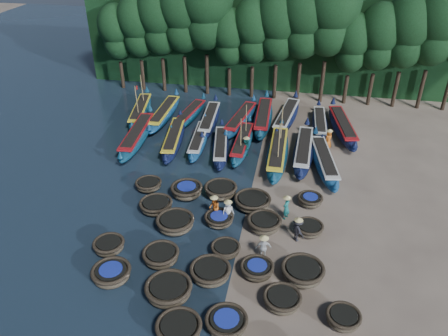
% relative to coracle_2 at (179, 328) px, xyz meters
% --- Properties ---
extents(ground, '(120.00, 120.00, 0.00)m').
position_rel_coracle_2_xyz_m(ground, '(1.71, 9.25, -0.43)').
color(ground, gray).
rests_on(ground, ground).
extents(foliage_wall, '(40.00, 3.00, 10.00)m').
position_rel_coracle_2_xyz_m(foliage_wall, '(1.71, 32.75, 4.57)').
color(foliage_wall, black).
rests_on(foliage_wall, ground).
extents(coracle_2, '(2.16, 2.16, 0.75)m').
position_rel_coracle_2_xyz_m(coracle_2, '(0.00, 0.00, 0.00)').
color(coracle_2, brown).
rests_on(coracle_2, ground).
extents(coracle_3, '(2.03, 2.03, 0.68)m').
position_rel_coracle_2_xyz_m(coracle_3, '(2.06, 0.76, -0.04)').
color(coracle_3, brown).
rests_on(coracle_3, ground).
extents(coracle_5, '(2.55, 2.55, 0.78)m').
position_rel_coracle_2_xyz_m(coracle_5, '(-4.36, 2.66, 0.02)').
color(coracle_5, brown).
rests_on(coracle_5, ground).
extents(coracle_6, '(2.91, 2.91, 0.83)m').
position_rel_coracle_2_xyz_m(coracle_6, '(-1.10, 2.11, 0.04)').
color(coracle_6, brown).
rests_on(coracle_6, ground).
extents(coracle_7, '(2.29, 2.29, 0.78)m').
position_rel_coracle_2_xyz_m(coracle_7, '(0.67, 3.71, 0.02)').
color(coracle_7, brown).
rests_on(coracle_7, ground).
extents(coracle_8, '(2.28, 2.28, 0.70)m').
position_rel_coracle_2_xyz_m(coracle_8, '(4.49, 2.57, -0.03)').
color(coracle_8, brown).
rests_on(coracle_8, ground).
extents(coracle_9, '(2.02, 2.02, 0.67)m').
position_rel_coracle_2_xyz_m(coracle_9, '(7.36, 2.00, -0.05)').
color(coracle_9, brown).
rests_on(coracle_9, ground).
extents(coracle_10, '(1.80, 1.80, 0.71)m').
position_rel_coracle_2_xyz_m(coracle_10, '(-5.39, 4.73, -0.03)').
color(coracle_10, brown).
rests_on(coracle_10, ground).
extents(coracle_11, '(2.13, 2.13, 0.79)m').
position_rel_coracle_2_xyz_m(coracle_11, '(-2.24, 4.42, 0.02)').
color(coracle_11, brown).
rests_on(coracle_11, ground).
extents(coracle_12, '(1.89, 1.89, 0.63)m').
position_rel_coracle_2_xyz_m(coracle_12, '(1.12, 5.68, -0.07)').
color(coracle_12, brown).
rests_on(coracle_12, ground).
extents(coracle_13, '(2.01, 2.01, 0.69)m').
position_rel_coracle_2_xyz_m(coracle_13, '(3.03, 4.42, -0.03)').
color(coracle_13, brown).
rests_on(coracle_13, ground).
extents(coracle_14, '(2.58, 2.58, 0.84)m').
position_rel_coracle_2_xyz_m(coracle_14, '(5.40, 4.58, 0.05)').
color(coracle_14, brown).
rests_on(coracle_14, ground).
extents(coracle_15, '(2.57, 2.57, 0.71)m').
position_rel_coracle_2_xyz_m(coracle_15, '(-3.98, 8.89, -0.03)').
color(coracle_15, brown).
rests_on(coracle_15, ground).
extents(coracle_16, '(2.34, 2.34, 0.84)m').
position_rel_coracle_2_xyz_m(coracle_16, '(-2.25, 7.30, 0.05)').
color(coracle_16, brown).
rests_on(coracle_16, ground).
extents(coracle_17, '(1.86, 1.86, 0.64)m').
position_rel_coracle_2_xyz_m(coracle_17, '(0.24, 8.28, -0.06)').
color(coracle_17, brown).
rests_on(coracle_17, ground).
extents(coracle_18, '(2.12, 2.12, 0.82)m').
position_rel_coracle_2_xyz_m(coracle_18, '(3.01, 8.24, 0.04)').
color(coracle_18, brown).
rests_on(coracle_18, ground).
extents(coracle_19, '(2.03, 2.03, 0.64)m').
position_rel_coracle_2_xyz_m(coracle_19, '(5.68, 8.38, -0.07)').
color(coracle_19, brown).
rests_on(coracle_19, ground).
extents(coracle_20, '(1.83, 1.83, 0.63)m').
position_rel_coracle_2_xyz_m(coracle_20, '(-5.26, 11.17, -0.07)').
color(coracle_20, brown).
rests_on(coracle_20, ground).
extents(coracle_21, '(2.39, 2.39, 0.83)m').
position_rel_coracle_2_xyz_m(coracle_21, '(-2.46, 10.80, 0.05)').
color(coracle_21, brown).
rests_on(coracle_21, ground).
extents(coracle_22, '(2.24, 2.24, 0.82)m').
position_rel_coracle_2_xyz_m(coracle_22, '(-0.22, 11.24, 0.04)').
color(coracle_22, brown).
rests_on(coracle_22, ground).
extents(coracle_23, '(2.58, 2.58, 0.78)m').
position_rel_coracle_2_xyz_m(coracle_23, '(2.03, 10.36, 0.02)').
color(coracle_23, brown).
rests_on(coracle_23, ground).
extents(coracle_24, '(1.87, 1.87, 0.65)m').
position_rel_coracle_2_xyz_m(coracle_24, '(5.69, 11.33, -0.05)').
color(coracle_24, brown).
rests_on(coracle_24, ground).
extents(long_boat_1, '(2.24, 9.06, 1.60)m').
position_rel_coracle_2_xyz_m(long_boat_1, '(-8.45, 17.68, 0.18)').
color(long_boat_1, navy).
rests_on(long_boat_1, ground).
extents(long_boat_2, '(2.44, 8.18, 1.45)m').
position_rel_coracle_2_xyz_m(long_boat_2, '(-5.36, 17.78, 0.12)').
color(long_boat_2, '#0F1538').
rests_on(long_boat_2, ground).
extents(long_boat_3, '(1.78, 7.35, 1.30)m').
position_rel_coracle_2_xyz_m(long_boat_3, '(-3.32, 18.00, 0.06)').
color(long_boat_3, navy).
rests_on(long_boat_3, ground).
extents(long_boat_4, '(2.41, 7.30, 1.30)m').
position_rel_coracle_2_xyz_m(long_boat_4, '(-1.38, 17.23, 0.06)').
color(long_boat_4, '#0F1538').
rests_on(long_boat_4, ground).
extents(long_boat_5, '(1.50, 7.81, 3.32)m').
position_rel_coracle_2_xyz_m(long_boat_5, '(0.22, 18.13, 0.10)').
color(long_boat_5, navy).
rests_on(long_boat_5, ground).
extents(long_boat_6, '(1.65, 9.11, 3.87)m').
position_rel_coracle_2_xyz_m(long_boat_6, '(3.13, 16.85, 0.18)').
color(long_boat_6, navy).
rests_on(long_boat_6, ground).
extents(long_boat_7, '(1.82, 8.72, 1.54)m').
position_rel_coracle_2_xyz_m(long_boat_7, '(5.08, 17.64, 0.15)').
color(long_boat_7, '#0F1538').
rests_on(long_boat_7, ground).
extents(long_boat_8, '(2.84, 8.34, 1.49)m').
position_rel_coracle_2_xyz_m(long_boat_8, '(6.62, 16.32, 0.14)').
color(long_boat_8, navy).
rests_on(long_boat_8, ground).
extents(long_boat_9, '(2.87, 8.36, 3.60)m').
position_rel_coracle_2_xyz_m(long_boat_9, '(-9.91, 22.50, 0.14)').
color(long_boat_9, navy).
rests_on(long_boat_9, ground).
extents(long_boat_10, '(1.52, 8.49, 1.49)m').
position_rel_coracle_2_xyz_m(long_boat_10, '(-7.58, 22.38, 0.14)').
color(long_boat_10, navy).
rests_on(long_boat_10, ground).
extents(long_boat_11, '(2.46, 7.65, 1.36)m').
position_rel_coracle_2_xyz_m(long_boat_11, '(-5.31, 22.46, 0.09)').
color(long_boat_11, navy).
rests_on(long_boat_11, ground).
extents(long_boat_12, '(1.92, 8.26, 1.46)m').
position_rel_coracle_2_xyz_m(long_boat_12, '(-3.26, 21.80, 0.12)').
color(long_boat_12, '#0F1538').
rests_on(long_boat_12, ground).
extents(long_boat_13, '(2.77, 8.17, 1.46)m').
position_rel_coracle_2_xyz_m(long_boat_13, '(-0.56, 22.44, 0.12)').
color(long_boat_13, navy).
rests_on(long_boat_13, ground).
extents(long_boat_14, '(1.86, 9.01, 1.59)m').
position_rel_coracle_2_xyz_m(long_boat_14, '(1.36, 23.13, 0.17)').
color(long_boat_14, navy).
rests_on(long_boat_14, ground).
extents(long_boat_15, '(2.74, 8.72, 1.55)m').
position_rel_coracle_2_xyz_m(long_boat_15, '(3.41, 23.62, 0.16)').
color(long_boat_15, '#0F1538').
rests_on(long_boat_15, ground).
extents(long_boat_16, '(1.55, 7.47, 1.31)m').
position_rel_coracle_2_xyz_m(long_boat_16, '(6.33, 22.94, 0.07)').
color(long_boat_16, '#0F1538').
rests_on(long_boat_16, ground).
extents(long_boat_17, '(2.99, 8.82, 1.57)m').
position_rel_coracle_2_xyz_m(long_boat_17, '(8.21, 22.47, 0.17)').
color(long_boat_17, '#0F1538').
rests_on(long_boat_17, ground).
extents(fisherman_0, '(0.87, 0.78, 1.70)m').
position_rel_coracle_2_xyz_m(fisherman_0, '(0.73, 8.66, 0.39)').
color(fisherman_0, silver).
rests_on(fisherman_0, ground).
extents(fisherman_1, '(0.60, 0.70, 1.81)m').
position_rel_coracle_2_xyz_m(fisherman_1, '(4.23, 9.59, 0.48)').
color(fisherman_1, '#186863').
rests_on(fisherman_1, ground).
extents(fisherman_2, '(0.85, 0.95, 1.81)m').
position_rel_coracle_2_xyz_m(fisherman_2, '(-0.17, 8.80, 0.43)').
color(fisherman_2, '#CC601B').
rests_on(fisherman_2, ground).
extents(fisherman_3, '(1.09, 1.13, 1.74)m').
position_rel_coracle_2_xyz_m(fisherman_3, '(5.00, 7.60, 0.39)').
color(fisherman_3, black).
rests_on(fisherman_3, ground).
extents(fisherman_4, '(0.92, 0.52, 1.69)m').
position_rel_coracle_2_xyz_m(fisherman_4, '(3.22, 5.75, 0.40)').
color(fisherman_4, silver).
rests_on(fisherman_4, ground).
extents(fisherman_5, '(0.95, 1.49, 1.73)m').
position_rel_coracle_2_xyz_m(fisherman_5, '(0.67, 17.12, 0.38)').
color(fisherman_5, '#186863').
rests_on(fisherman_5, ground).
extents(fisherman_6, '(0.87, 0.91, 1.77)m').
position_rel_coracle_2_xyz_m(fisherman_6, '(6.99, 19.49, 0.42)').
color(fisherman_6, '#CC601B').
rests_on(fisherman_6, ground).
extents(tree_0, '(3.68, 3.68, 8.68)m').
position_rel_coracle_2_xyz_m(tree_0, '(-14.29, 29.25, 5.54)').
color(tree_0, black).
rests_on(tree_0, ground).
extents(tree_1, '(4.09, 4.09, 9.65)m').
position_rel_coracle_2_xyz_m(tree_1, '(-11.99, 29.25, 6.22)').
color(tree_1, black).
rests_on(tree_1, ground).
extents(tree_2, '(4.51, 4.51, 10.63)m').
position_rel_coracle_2_xyz_m(tree_2, '(-9.69, 29.25, 6.89)').
color(tree_2, black).
rests_on(tree_2, ground).
extents(tree_3, '(4.92, 4.92, 11.60)m').
position_rel_coracle_2_xyz_m(tree_3, '(-7.39, 29.25, 7.57)').
color(tree_3, black).
rests_on(tree_3, ground).
extents(tree_4, '(5.34, 5.34, 12.58)m').
position_rel_coracle_2_xyz_m(tree_4, '(-5.09, 29.25, 8.24)').
color(tree_4, black).
rests_on(tree_4, ground).
extents(tree_5, '(3.68, 3.68, 8.68)m').
position_rel_coracle_2_xyz_m(tree_5, '(-2.79, 29.25, 5.54)').
color(tree_5, black).
rests_on(tree_5, ground).
extents(tree_6, '(4.09, 4.09, 9.65)m').
position_rel_coracle_2_xyz_m(tree_6, '(-0.49, 29.25, 6.22)').
color(tree_6, black).
rests_on(tree_6, ground).
extents(tree_7, '(4.51, 4.51, 10.63)m').
position_rel_coracle_2_xyz_m(tree_7, '(1.81, 29.25, 6.89)').
color(tree_7, black).
rests_on(tree_7, ground).
extents(tree_8, '(4.92, 4.92, 11.60)m').
position_rel_coracle_2_xyz_m(tree_8, '(4.11, 29.25, 7.57)').
color(tree_8, black).
rests_on(tree_8, ground).
extents(tree_9, '(5.34, 5.34, 12.58)m').
position_rel_coracle_2_xyz_m(tree_9, '(6.41, 29.25, 8.24)').
color(tree_9, black).
rests_on(tree_9, ground).
extents(tree_10, '(3.68, 3.68, 8.68)m').
position_rel_coracle_2_xyz_m(tree_10, '(8.71, 29.25, 5.54)').
color(tree_10, black).
rests_on(tree_10, ground).
extents(tree_11, '(4.09, 4.09, 9.65)m').
position_rel_coracle_2_xyz_m(tree_11, '(11.01, 29.25, 6.22)').
color(tree_11, black).
rests_on(tree_11, ground).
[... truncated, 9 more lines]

